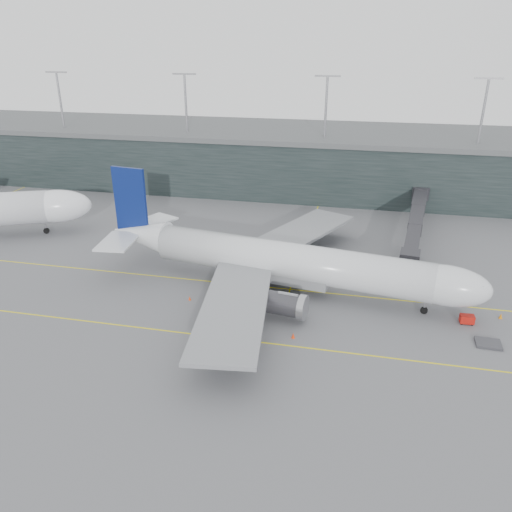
# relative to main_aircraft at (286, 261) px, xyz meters

# --- Properties ---
(ground) EXTENTS (320.00, 320.00, 0.00)m
(ground) POSITION_rel_main_aircraft_xyz_m (-4.21, 4.08, -4.89)
(ground) COLOR #5D5D62
(ground) RESTS_ON ground
(taxiline_a) EXTENTS (160.00, 0.25, 0.02)m
(taxiline_a) POSITION_rel_main_aircraft_xyz_m (-4.21, 0.08, -4.88)
(taxiline_a) COLOR yellow
(taxiline_a) RESTS_ON ground
(taxiline_b) EXTENTS (160.00, 0.25, 0.02)m
(taxiline_b) POSITION_rel_main_aircraft_xyz_m (-4.21, -15.92, -4.88)
(taxiline_b) COLOR yellow
(taxiline_b) RESTS_ON ground
(taxiline_lead_main) EXTENTS (0.25, 60.00, 0.02)m
(taxiline_lead_main) POSITION_rel_main_aircraft_xyz_m (0.79, 24.08, -4.88)
(taxiline_lead_main) COLOR yellow
(taxiline_lead_main) RESTS_ON ground
(terminal) EXTENTS (240.00, 36.00, 29.00)m
(terminal) POSITION_rel_main_aircraft_xyz_m (-4.21, 62.08, 2.72)
(terminal) COLOR black
(terminal) RESTS_ON ground
(main_aircraft) EXTENTS (62.10, 57.75, 17.44)m
(main_aircraft) POSITION_rel_main_aircraft_xyz_m (0.00, 0.00, 0.00)
(main_aircraft) COLOR silver
(main_aircraft) RESTS_ON ground
(jet_bridge) EXTENTS (8.06, 43.00, 6.15)m
(jet_bridge) POSITION_rel_main_aircraft_xyz_m (21.08, 27.39, -0.29)
(jet_bridge) COLOR #26262A
(jet_bridge) RESTS_ON ground
(gse_cart) EXTENTS (1.97, 1.30, 1.31)m
(gse_cart) POSITION_rel_main_aircraft_xyz_m (26.82, -5.00, -4.16)
(gse_cart) COLOR #B4140C
(gse_cart) RESTS_ON ground
(baggage_dolly) EXTENTS (3.32, 2.70, 0.32)m
(baggage_dolly) POSITION_rel_main_aircraft_xyz_m (28.77, -10.04, -4.70)
(baggage_dolly) COLOR #36363B
(baggage_dolly) RESTS_ON ground
(uld_a) EXTENTS (2.59, 2.39, 1.90)m
(uld_a) POSITION_rel_main_aircraft_xyz_m (-8.05, 14.04, -3.89)
(uld_a) COLOR #35353A
(uld_a) RESTS_ON ground
(uld_b) EXTENTS (2.29, 1.84, 2.08)m
(uld_b) POSITION_rel_main_aircraft_xyz_m (-5.47, 14.91, -3.80)
(uld_b) COLOR #35353A
(uld_b) RESTS_ON ground
(uld_c) EXTENTS (2.63, 2.39, 1.94)m
(uld_c) POSITION_rel_main_aircraft_xyz_m (-4.26, 14.77, -3.87)
(uld_c) COLOR #35353A
(uld_c) RESTS_ON ground
(cone_nose) EXTENTS (0.51, 0.51, 0.80)m
(cone_nose) POSITION_rel_main_aircraft_xyz_m (31.87, -2.46, -4.49)
(cone_nose) COLOR orange
(cone_nose) RESTS_ON ground
(cone_wing_stbd) EXTENTS (0.49, 0.49, 0.79)m
(cone_wing_stbd) POSITION_rel_main_aircraft_xyz_m (3.34, -13.95, -4.50)
(cone_wing_stbd) COLOR red
(cone_wing_stbd) RESTS_ON ground
(cone_wing_port) EXTENTS (0.43, 0.43, 0.69)m
(cone_wing_port) POSITION_rel_main_aircraft_xyz_m (6.13, 16.29, -4.55)
(cone_wing_port) COLOR orange
(cone_wing_port) RESTS_ON ground
(cone_tail) EXTENTS (0.41, 0.41, 0.65)m
(cone_tail) POSITION_rel_main_aircraft_xyz_m (-13.83, -6.80, -4.57)
(cone_tail) COLOR #FD440E
(cone_tail) RESTS_ON ground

